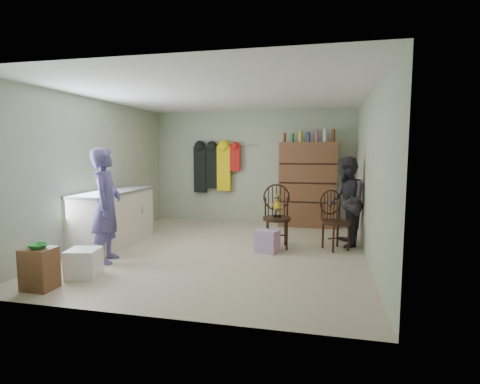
% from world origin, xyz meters
% --- Properties ---
extents(ground_plane, '(5.00, 5.00, 0.00)m').
position_xyz_m(ground_plane, '(0.00, 0.00, 0.00)').
color(ground_plane, beige).
rests_on(ground_plane, ground).
extents(room_walls, '(5.00, 5.00, 5.00)m').
position_xyz_m(room_walls, '(0.00, 0.53, 1.58)').
color(room_walls, '#A9B295').
rests_on(room_walls, ground).
extents(counter, '(0.64, 1.86, 0.94)m').
position_xyz_m(counter, '(-1.95, 0.00, 0.47)').
color(counter, silver).
rests_on(counter, ground).
extents(stool, '(0.35, 0.30, 0.49)m').
position_xyz_m(stool, '(-1.65, -2.10, 0.25)').
color(stool, brown).
rests_on(stool, ground).
extents(bowl, '(0.22, 0.22, 0.05)m').
position_xyz_m(bowl, '(-1.65, -2.10, 0.52)').
color(bowl, green).
rests_on(bowl, stool).
extents(plastic_tub, '(0.45, 0.43, 0.36)m').
position_xyz_m(plastic_tub, '(-1.41, -1.60, 0.18)').
color(plastic_tub, white).
rests_on(plastic_tub, ground).
extents(chair_front, '(0.55, 0.55, 1.06)m').
position_xyz_m(chair_front, '(0.83, 0.46, 0.60)').
color(chair_front, black).
rests_on(chair_front, ground).
extents(chair_far, '(0.60, 0.60, 0.98)m').
position_xyz_m(chair_far, '(1.77, 0.53, 0.53)').
color(chair_far, black).
rests_on(chair_far, ground).
extents(striped_bag, '(0.40, 0.35, 0.36)m').
position_xyz_m(striped_bag, '(0.73, 0.09, 0.18)').
color(striped_bag, pink).
rests_on(striped_bag, ground).
extents(person_left, '(0.55, 0.69, 1.67)m').
position_xyz_m(person_left, '(-1.49, -0.92, 0.84)').
color(person_left, '#504782').
rests_on(person_left, ground).
extents(person_right, '(0.66, 0.81, 1.53)m').
position_xyz_m(person_right, '(1.97, 0.79, 0.76)').
color(person_right, '#2D2B33').
rests_on(person_right, ground).
extents(dresser, '(1.20, 0.39, 2.07)m').
position_xyz_m(dresser, '(1.25, 2.30, 0.91)').
color(dresser, brown).
rests_on(dresser, ground).
extents(coat_rack, '(1.42, 0.12, 1.09)m').
position_xyz_m(coat_rack, '(-0.83, 2.38, 1.25)').
color(coat_rack, '#99999E').
rests_on(coat_rack, ground).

